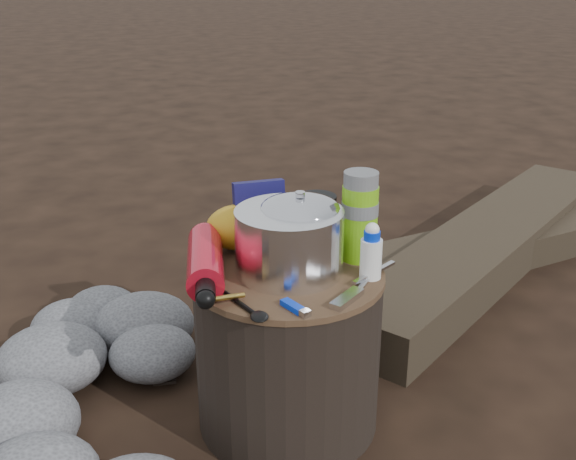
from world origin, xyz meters
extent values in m
plane|color=black|center=(0.00, 0.00, 0.00)|extent=(60.00, 60.00, 0.00)
cylinder|color=black|center=(0.00, 0.00, 0.19)|extent=(0.41, 0.41, 0.38)
cube|color=#32281D|center=(0.84, 0.73, 0.07)|extent=(1.42, 1.33, 0.14)
cube|color=#32281D|center=(0.68, 0.69, 0.05)|extent=(1.32, 0.64, 0.11)
cylinder|color=white|center=(0.00, 0.01, 0.45)|extent=(0.23, 0.23, 0.14)
cylinder|color=silver|center=(0.03, 0.02, 0.46)|extent=(0.17, 0.17, 0.17)
cylinder|color=#70BE14|center=(0.17, 0.05, 0.48)|extent=(0.08, 0.08, 0.20)
cylinder|color=black|center=(0.09, 0.12, 0.44)|extent=(0.08, 0.08, 0.13)
ellipsoid|color=gold|center=(-0.09, 0.15, 0.43)|extent=(0.15, 0.12, 0.10)
cube|color=#121049|center=(-0.04, 0.17, 0.46)|extent=(0.12, 0.04, 0.15)
cube|color=#0732DB|center=(-0.02, -0.16, 0.39)|extent=(0.05, 0.07, 0.01)
cube|color=#BDBDC2|center=(0.09, -0.15, 0.39)|extent=(0.08, 0.08, 0.01)
cylinder|color=white|center=(0.17, -0.05, 0.44)|extent=(0.05, 0.05, 0.11)
camera|label=1|loc=(-0.23, -1.33, 1.03)|focal=43.24mm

